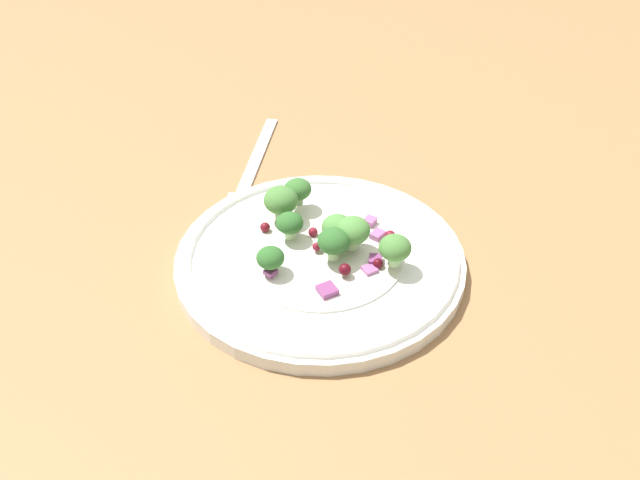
# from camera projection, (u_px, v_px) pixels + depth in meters

# --- Properties ---
(ground_plane) EXTENTS (1.80, 1.80, 0.02)m
(ground_plane) POSITION_uv_depth(u_px,v_px,m) (338.00, 259.00, 0.57)
(ground_plane) COLOR olive
(plate) EXTENTS (0.24, 0.24, 0.02)m
(plate) POSITION_uv_depth(u_px,v_px,m) (320.00, 257.00, 0.55)
(plate) COLOR white
(plate) RESTS_ON ground_plane
(dressing_pool) EXTENTS (0.14, 0.14, 0.00)m
(dressing_pool) POSITION_uv_depth(u_px,v_px,m) (320.00, 253.00, 0.54)
(dressing_pool) COLOR white
(dressing_pool) RESTS_ON plate
(broccoli_floret_0) EXTENTS (0.03, 0.03, 0.03)m
(broccoli_floret_0) POSITION_uv_depth(u_px,v_px,m) (334.00, 228.00, 0.55)
(broccoli_floret_0) COLOR #ADD18E
(broccoli_floret_0) RESTS_ON plate
(broccoli_floret_1) EXTENTS (0.02, 0.02, 0.02)m
(broccoli_floret_1) POSITION_uv_depth(u_px,v_px,m) (270.00, 258.00, 0.51)
(broccoli_floret_1) COLOR #9EC684
(broccoli_floret_1) RESTS_ON plate
(broccoli_floret_2) EXTENTS (0.02, 0.02, 0.02)m
(broccoli_floret_2) POSITION_uv_depth(u_px,v_px,m) (298.00, 190.00, 0.58)
(broccoli_floret_2) COLOR #8EB77A
(broccoli_floret_2) RESTS_ON plate
(broccoli_floret_3) EXTENTS (0.03, 0.03, 0.03)m
(broccoli_floret_3) POSITION_uv_depth(u_px,v_px,m) (281.00, 201.00, 0.57)
(broccoli_floret_3) COLOR #8EB77A
(broccoli_floret_3) RESTS_ON plate
(broccoli_floret_4) EXTENTS (0.03, 0.03, 0.03)m
(broccoli_floret_4) POSITION_uv_depth(u_px,v_px,m) (353.00, 231.00, 0.53)
(broccoli_floret_4) COLOR #ADD18E
(broccoli_floret_4) RESTS_ON plate
(broccoli_floret_5) EXTENTS (0.03, 0.03, 0.03)m
(broccoli_floret_5) POSITION_uv_depth(u_px,v_px,m) (395.00, 248.00, 0.52)
(broccoli_floret_5) COLOR #9EC684
(broccoli_floret_5) RESTS_ON plate
(broccoli_floret_6) EXTENTS (0.03, 0.03, 0.03)m
(broccoli_floret_6) POSITION_uv_depth(u_px,v_px,m) (331.00, 242.00, 0.52)
(broccoli_floret_6) COLOR #9EC684
(broccoli_floret_6) RESTS_ON plate
(broccoli_floret_7) EXTENTS (0.02, 0.02, 0.02)m
(broccoli_floret_7) POSITION_uv_depth(u_px,v_px,m) (290.00, 224.00, 0.55)
(broccoli_floret_7) COLOR #ADD18E
(broccoli_floret_7) RESTS_ON plate
(cranberry_0) EXTENTS (0.01, 0.01, 0.01)m
(cranberry_0) POSITION_uv_depth(u_px,v_px,m) (378.00, 263.00, 0.53)
(cranberry_0) COLOR #4C0A14
(cranberry_0) RESTS_ON plate
(cranberry_1) EXTENTS (0.01, 0.01, 0.01)m
(cranberry_1) POSITION_uv_depth(u_px,v_px,m) (313.00, 232.00, 0.56)
(cranberry_1) COLOR maroon
(cranberry_1) RESTS_ON plate
(cranberry_2) EXTENTS (0.01, 0.01, 0.01)m
(cranberry_2) POSITION_uv_depth(u_px,v_px,m) (264.00, 230.00, 0.56)
(cranberry_2) COLOR maroon
(cranberry_2) RESTS_ON plate
(cranberry_3) EXTENTS (0.01, 0.01, 0.01)m
(cranberry_3) POSITION_uv_depth(u_px,v_px,m) (317.00, 247.00, 0.54)
(cranberry_3) COLOR maroon
(cranberry_3) RESTS_ON plate
(cranberry_4) EXTENTS (0.01, 0.01, 0.01)m
(cranberry_4) POSITION_uv_depth(u_px,v_px,m) (390.00, 235.00, 0.55)
(cranberry_4) COLOR maroon
(cranberry_4) RESTS_ON plate
(cranberry_5) EXTENTS (0.01, 0.01, 0.01)m
(cranberry_5) POSITION_uv_depth(u_px,v_px,m) (345.00, 269.00, 0.52)
(cranberry_5) COLOR #4C0A14
(cranberry_5) RESTS_ON plate
(onion_bit_0) EXTENTS (0.01, 0.01, 0.00)m
(onion_bit_0) POSITION_uv_depth(u_px,v_px,m) (376.00, 259.00, 0.53)
(onion_bit_0) COLOR #843D75
(onion_bit_0) RESTS_ON plate
(onion_bit_1) EXTENTS (0.01, 0.01, 0.00)m
(onion_bit_1) POSITION_uv_depth(u_px,v_px,m) (271.00, 272.00, 0.52)
(onion_bit_1) COLOR #843D75
(onion_bit_1) RESTS_ON plate
(onion_bit_2) EXTENTS (0.02, 0.02, 0.01)m
(onion_bit_2) POSITION_uv_depth(u_px,v_px,m) (324.00, 290.00, 0.50)
(onion_bit_2) COLOR #843D75
(onion_bit_2) RESTS_ON plate
(onion_bit_3) EXTENTS (0.01, 0.01, 0.01)m
(onion_bit_3) POSITION_uv_depth(u_px,v_px,m) (377.00, 235.00, 0.56)
(onion_bit_3) COLOR #A35B93
(onion_bit_3) RESTS_ON plate
(onion_bit_4) EXTENTS (0.02, 0.02, 0.00)m
(onion_bit_4) POSITION_uv_depth(u_px,v_px,m) (370.00, 270.00, 0.52)
(onion_bit_4) COLOR #A35B93
(onion_bit_4) RESTS_ON plate
(onion_bit_5) EXTENTS (0.01, 0.01, 0.00)m
(onion_bit_5) POSITION_uv_depth(u_px,v_px,m) (370.00, 221.00, 0.57)
(onion_bit_5) COLOR #A35B93
(onion_bit_5) RESTS_ON plate
(fork) EXTENTS (0.02, 0.19, 0.01)m
(fork) POSITION_uv_depth(u_px,v_px,m) (252.00, 168.00, 0.67)
(fork) COLOR silver
(fork) RESTS_ON ground_plane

